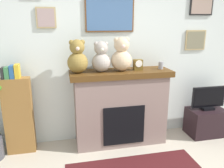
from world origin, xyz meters
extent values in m
cube|color=silver|center=(0.00, 2.00, 1.30)|extent=(5.20, 0.12, 2.60)
cube|color=brown|center=(0.04, 1.93, 1.90)|extent=(0.71, 0.02, 0.47)
cube|color=#416392|center=(0.04, 1.91, 1.90)|extent=(0.67, 0.00, 0.43)
cube|color=black|center=(1.48, 1.93, 2.08)|extent=(0.38, 0.02, 0.35)
cube|color=gray|center=(1.48, 1.91, 2.08)|extent=(0.34, 0.00, 0.31)
cube|color=tan|center=(-0.84, 1.93, 1.86)|extent=(0.26, 0.02, 0.28)
cube|color=#A38986|center=(-0.84, 1.91, 1.86)|extent=(0.22, 0.00, 0.24)
cube|color=tan|center=(1.44, 1.93, 1.53)|extent=(0.34, 0.02, 0.31)
cube|color=#756F55|center=(1.44, 1.91, 1.53)|extent=(0.30, 0.00, 0.27)
cube|color=gray|center=(0.15, 1.72, 0.53)|extent=(1.35, 0.45, 1.05)
cube|color=#4F3113|center=(0.15, 1.72, 1.09)|extent=(1.47, 0.51, 0.08)
cube|color=black|center=(0.15, 1.49, 0.37)|extent=(0.61, 0.02, 0.58)
cube|color=brown|center=(-1.30, 1.74, 0.54)|extent=(0.38, 0.16, 1.09)
cube|color=black|center=(-1.43, 1.74, 1.16)|extent=(0.04, 0.13, 0.15)
cube|color=#397545|center=(-1.38, 1.74, 1.17)|extent=(0.06, 0.13, 0.15)
cube|color=#255187|center=(-1.31, 1.74, 1.18)|extent=(0.06, 0.13, 0.17)
cube|color=gold|center=(-1.25, 1.74, 1.18)|extent=(0.06, 0.13, 0.18)
cube|color=black|center=(1.59, 1.64, 0.22)|extent=(0.58, 0.40, 0.44)
cube|color=black|center=(1.59, 1.64, 0.46)|extent=(0.20, 0.14, 0.04)
cube|color=black|center=(1.59, 1.64, 0.65)|extent=(0.57, 0.03, 0.34)
cube|color=black|center=(1.59, 1.62, 0.65)|extent=(0.53, 0.00, 0.30)
cylinder|color=gray|center=(0.76, 1.70, 1.19)|extent=(0.07, 0.07, 0.11)
cube|color=brown|center=(0.40, 1.70, 1.21)|extent=(0.13, 0.09, 0.15)
cylinder|color=white|center=(0.40, 1.65, 1.23)|extent=(0.10, 0.01, 0.10)
sphere|color=olive|center=(-0.46, 1.70, 1.27)|extent=(0.28, 0.28, 0.28)
sphere|color=olive|center=(-0.46, 1.70, 1.48)|extent=(0.20, 0.20, 0.20)
sphere|color=olive|center=(-0.53, 1.70, 1.55)|extent=(0.07, 0.07, 0.07)
sphere|color=olive|center=(-0.39, 1.70, 1.55)|extent=(0.07, 0.07, 0.07)
sphere|color=beige|center=(-0.46, 1.62, 1.47)|extent=(0.06, 0.06, 0.06)
sphere|color=#A3998E|center=(-0.13, 1.70, 1.26)|extent=(0.26, 0.26, 0.26)
sphere|color=#A3998E|center=(-0.13, 1.70, 1.46)|extent=(0.19, 0.19, 0.19)
sphere|color=#A3998E|center=(-0.20, 1.70, 1.52)|extent=(0.07, 0.07, 0.07)
sphere|color=#A3998E|center=(-0.07, 1.70, 1.52)|extent=(0.07, 0.07, 0.07)
sphere|color=beige|center=(-0.13, 1.62, 1.45)|extent=(0.06, 0.06, 0.06)
sphere|color=#CEB08B|center=(0.16, 1.70, 1.28)|extent=(0.30, 0.30, 0.30)
sphere|color=#CEB08B|center=(0.16, 1.70, 1.50)|extent=(0.21, 0.21, 0.21)
sphere|color=#CEB08B|center=(0.08, 1.70, 1.57)|extent=(0.07, 0.07, 0.07)
sphere|color=#CEB08B|center=(0.23, 1.70, 1.57)|extent=(0.07, 0.07, 0.07)
sphere|color=beige|center=(0.16, 1.61, 1.49)|extent=(0.06, 0.06, 0.06)
camera|label=1|loc=(-0.66, -1.39, 1.82)|focal=36.48mm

